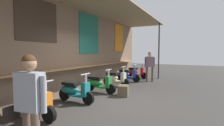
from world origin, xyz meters
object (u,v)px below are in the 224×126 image
scooter_orange (32,103)px  scooter_green (98,83)px  shopper_browsing (150,63)px  scooter_teal (74,90)px  scooter_blue (126,75)px  scooter_red (135,72)px  shopper_with_handbag (29,99)px  merchandise_crate (123,91)px  scooter_cream (114,78)px

scooter_orange → scooter_green: bearing=90.0°
shopper_browsing → scooter_orange: bearing=-28.6°
scooter_orange → scooter_teal: bearing=90.0°
scooter_blue → shopper_browsing: bearing=27.2°
scooter_red → shopper_with_handbag: bearing=-78.1°
shopper_browsing → merchandise_crate: shopper_browsing is taller
scooter_teal → merchandise_crate: 1.86m
scooter_green → shopper_browsing: 3.83m
scooter_red → shopper_with_handbag: (-8.43, -1.48, 0.58)m
scooter_orange → shopper_with_handbag: size_ratio=0.87×
scooter_teal → scooter_cream: size_ratio=1.00×
scooter_blue → shopper_with_handbag: shopper_with_handbag is taller
scooter_cream → scooter_blue: 1.46m
scooter_green → scooter_blue: bearing=89.2°
merchandise_crate → shopper_with_handbag: bearing=-175.1°
scooter_green → shopper_browsing: shopper_browsing is taller
scooter_red → merchandise_crate: scooter_red is taller
scooter_red → scooter_blue: bearing=-88.1°
scooter_green → merchandise_crate: bearing=-0.9°
scooter_orange → scooter_teal: same height
scooter_cream → shopper_browsing: bearing=65.1°
scooter_green → merchandise_crate: scooter_green is taller
merchandise_crate → scooter_red: bearing=14.7°
merchandise_crate → scooter_cream: bearing=37.6°
scooter_green → shopper_with_handbag: 4.41m
scooter_red → scooter_cream: bearing=-88.1°
scooter_green → scooter_orange: bearing=-90.8°
scooter_teal → scooter_red: (5.78, -0.00, 0.00)m
scooter_teal → scooter_blue: 4.38m
scooter_green → shopper_with_handbag: size_ratio=0.87×
scooter_orange → scooter_green: size_ratio=1.00×
scooter_orange → scooter_red: (7.31, -0.00, 0.00)m
scooter_blue → shopper_with_handbag: bearing=-82.0°
scooter_green → scooter_red: 4.32m
scooter_orange → shopper_with_handbag: (-1.12, -1.48, 0.58)m
scooter_orange → merchandise_crate: 3.20m
scooter_orange → shopper_browsing: (6.60, -1.13, 0.63)m
scooter_orange → merchandise_crate: bearing=69.4°
scooter_orange → scooter_cream: 4.46m
scooter_red → shopper_with_handbag: 8.58m
scooter_teal → scooter_green: same height
scooter_orange → shopper_browsing: shopper_browsing is taller
scooter_red → merchandise_crate: 4.47m
scooter_cream → scooter_red: same height
scooter_red → merchandise_crate: bearing=-73.4°
scooter_orange → shopper_with_handbag: bearing=-37.2°
scooter_teal → scooter_blue: (4.38, -0.00, 0.00)m
scooter_cream → scooter_orange: bearing=-87.1°
scooter_orange → scooter_blue: same height
scooter_blue → shopper_browsing: size_ratio=0.85×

